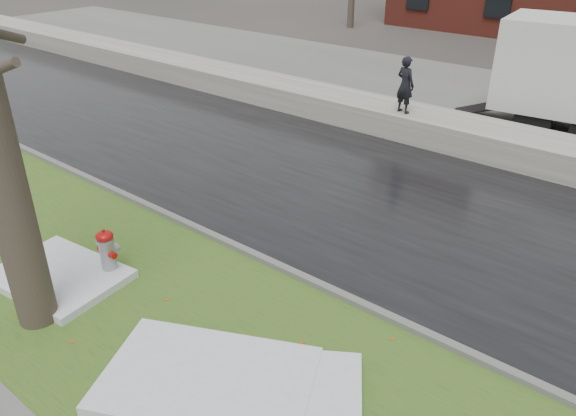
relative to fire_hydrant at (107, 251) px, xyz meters
The scene contains 11 objects.
ground 2.09m from the fire_hydrant, 29.95° to the left, with size 120.00×120.00×0.00m, color #47423D.
verge 1.84m from the fire_hydrant, ahead, with size 60.00×4.50×0.04m, color #2F531B.
road 5.80m from the fire_hydrant, 72.35° to the left, with size 60.00×7.00×0.03m, color black.
parking_lot 14.13m from the fire_hydrant, 82.87° to the left, with size 60.00×9.00×0.03m, color slate.
curb 2.71m from the fire_hydrant, 48.91° to the left, with size 60.00×0.15×0.14m, color slate.
snowbank 9.87m from the fire_hydrant, 79.77° to the left, with size 60.00×1.60×0.75m, color #B7B1A7.
fire_hydrant is the anchor object (origin of this frame).
worker 9.43m from the fire_hydrant, 86.75° to the left, with size 0.57×0.37×1.55m, color black.
snow_patch_near 4.12m from the fire_hydrant, ahead, with size 2.60×2.00×0.16m, color silver.
snow_patch_far 0.96m from the fire_hydrant, 130.53° to the right, with size 2.20×1.60×0.14m, color silver.
snow_patch_side 3.36m from the fire_hydrant, 13.01° to the right, with size 2.80×1.80×0.18m, color silver.
Camera 1 is at (5.85, -5.40, 5.69)m, focal length 35.00 mm.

